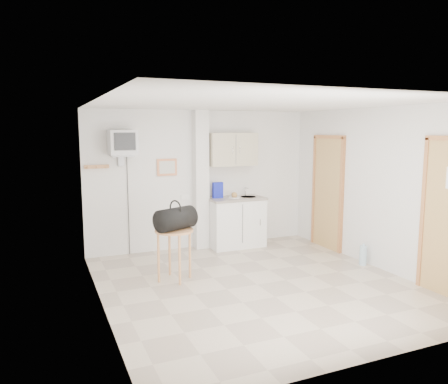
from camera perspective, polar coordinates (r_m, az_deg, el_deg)
name	(u,v)px	position (r m, az deg, el deg)	size (l,w,h in m)	color
ground	(257,285)	(6.28, 4.37, -11.96)	(4.50, 4.50, 0.00)	#C2B098
room_envelope	(271,174)	(6.12, 6.13, 2.30)	(4.24, 4.54, 2.55)	white
kitchenette	(235,204)	(8.06, 1.46, -1.52)	(1.03, 0.58, 2.10)	white
crt_television	(123,143)	(7.36, -13.11, 6.21)	(0.44, 0.45, 2.15)	slate
round_table	(174,238)	(6.31, -6.53, -5.98)	(0.55, 0.55, 0.74)	#C6814A
duffel_bag	(176,219)	(6.22, -6.34, -3.47)	(0.66, 0.53, 0.43)	black
water_bottle	(363,255)	(7.42, 17.71, -7.88)	(0.12, 0.12, 0.35)	#A6C8DA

